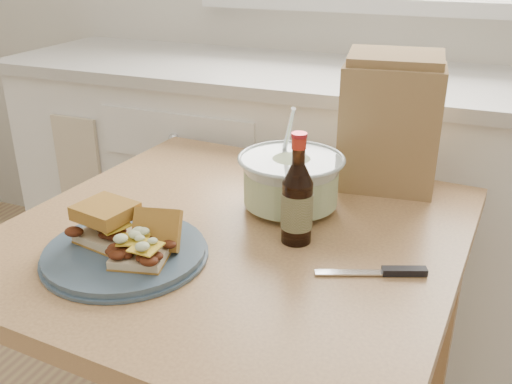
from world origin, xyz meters
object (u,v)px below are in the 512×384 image
at_px(dining_table, 235,273).
at_px(coleslaw_bowl, 291,183).
at_px(beer_bottle, 297,202).
at_px(paper_bag, 389,128).
at_px(plate, 125,253).

height_order(dining_table, coleslaw_bowl, coleslaw_bowl).
height_order(coleslaw_bowl, beer_bottle, coleslaw_bowl).
distance_m(beer_bottle, paper_bag, 0.38).
relative_size(beer_bottle, paper_bag, 0.76).
distance_m(plate, paper_bag, 0.69).
distance_m(plate, coleslaw_bowl, 0.40).
height_order(dining_table, beer_bottle, beer_bottle).
bearing_deg(beer_bottle, coleslaw_bowl, 123.04).
bearing_deg(paper_bag, coleslaw_bowl, -136.28).
distance_m(coleslaw_bowl, paper_bag, 0.29).
relative_size(plate, coleslaw_bowl, 1.30).
height_order(plate, beer_bottle, beer_bottle).
relative_size(dining_table, beer_bottle, 4.29).
relative_size(plate, beer_bottle, 1.35).
bearing_deg(dining_table, coleslaw_bowl, 65.01).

